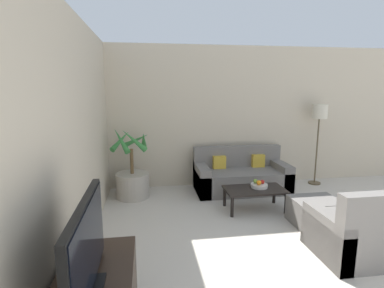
{
  "coord_description": "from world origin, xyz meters",
  "views": [
    {
      "loc": [
        -2.52,
        0.27,
        1.9
      ],
      "look_at": [
        -1.78,
        5.03,
        1.0
      ],
      "focal_mm": 28.0,
      "sensor_mm": 36.0,
      "label": 1
    }
  ],
  "objects": [
    {
      "name": "wall_back",
      "position": [
        0.0,
        5.96,
        1.35
      ],
      "size": [
        8.06,
        0.06,
        2.7
      ],
      "color": "beige",
      "rests_on": "ground_plane"
    },
    {
      "name": "armchair",
      "position": [
        -0.18,
        3.08,
        0.28
      ],
      "size": [
        0.9,
        0.79,
        0.87
      ],
      "color": "slate",
      "rests_on": "ground_plane"
    },
    {
      "name": "floor_lamp",
      "position": [
        0.82,
        5.64,
        1.34
      ],
      "size": [
        0.28,
        0.28,
        1.6
      ],
      "color": "brown",
      "rests_on": "ground_plane"
    },
    {
      "name": "ottoman",
      "position": [
        -0.19,
        3.94,
        0.18
      ],
      "size": [
        0.65,
        0.51,
        0.37
      ],
      "color": "slate",
      "rests_on": "ground_plane"
    },
    {
      "name": "television",
      "position": [
        -2.92,
        2.11,
        0.88
      ],
      "size": [
        0.18,
        1.04,
        0.62
      ],
      "color": "black",
      "rests_on": "tv_console"
    },
    {
      "name": "fruit_bowl",
      "position": [
        -0.76,
        4.62,
        0.37
      ],
      "size": [
        0.27,
        0.27,
        0.06
      ],
      "color": "beige",
      "rests_on": "coffee_table"
    },
    {
      "name": "wall_left",
      "position": [
        -3.26,
        2.97,
        1.35
      ],
      "size": [
        0.06,
        7.53,
        2.7
      ],
      "color": "beige",
      "rests_on": "ground_plane"
    },
    {
      "name": "coffee_table",
      "position": [
        -0.85,
        4.56,
        0.3
      ],
      "size": [
        0.95,
        0.52,
        0.34
      ],
      "color": "black",
      "rests_on": "ground_plane"
    },
    {
      "name": "apple_green",
      "position": [
        -0.81,
        4.66,
        0.44
      ],
      "size": [
        0.07,
        0.07,
        0.07
      ],
      "color": "olive",
      "rests_on": "fruit_bowl"
    },
    {
      "name": "apple_red",
      "position": [
        -0.71,
        4.62,
        0.43
      ],
      "size": [
        0.06,
        0.06,
        0.06
      ],
      "color": "red",
      "rests_on": "fruit_bowl"
    },
    {
      "name": "sofa_loveseat",
      "position": [
        -0.78,
        5.48,
        0.27
      ],
      "size": [
        1.71,
        0.8,
        0.8
      ],
      "color": "slate",
      "rests_on": "ground_plane"
    },
    {
      "name": "potted_palm",
      "position": [
        -2.78,
        5.43,
        0.34
      ],
      "size": [
        0.71,
        0.7,
        1.27
      ],
      "color": "#ADA393",
      "rests_on": "ground_plane"
    },
    {
      "name": "orange_fruit",
      "position": [
        -0.78,
        4.57,
        0.44
      ],
      "size": [
        0.08,
        0.08,
        0.08
      ],
      "color": "orange",
      "rests_on": "fruit_bowl"
    }
  ]
}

